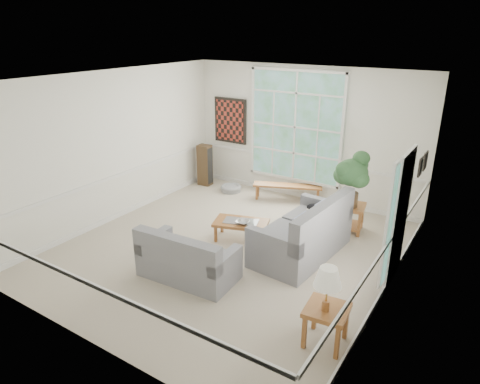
# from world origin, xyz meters

# --- Properties ---
(floor) EXTENTS (5.50, 6.00, 0.01)m
(floor) POSITION_xyz_m (0.00, 0.00, -0.01)
(floor) COLOR #AFA38F
(floor) RESTS_ON ground
(ceiling) EXTENTS (5.50, 6.00, 0.02)m
(ceiling) POSITION_xyz_m (0.00, 0.00, 3.00)
(ceiling) COLOR white
(ceiling) RESTS_ON ground
(wall_back) EXTENTS (5.50, 0.02, 3.00)m
(wall_back) POSITION_xyz_m (0.00, 3.00, 1.50)
(wall_back) COLOR white
(wall_back) RESTS_ON ground
(wall_front) EXTENTS (5.50, 0.02, 3.00)m
(wall_front) POSITION_xyz_m (0.00, -3.00, 1.50)
(wall_front) COLOR white
(wall_front) RESTS_ON ground
(wall_left) EXTENTS (0.02, 6.00, 3.00)m
(wall_left) POSITION_xyz_m (-2.75, 0.00, 1.50)
(wall_left) COLOR white
(wall_left) RESTS_ON ground
(wall_right) EXTENTS (0.02, 6.00, 3.00)m
(wall_right) POSITION_xyz_m (2.75, 0.00, 1.50)
(wall_right) COLOR white
(wall_right) RESTS_ON ground
(window_back) EXTENTS (2.30, 0.08, 2.40)m
(window_back) POSITION_xyz_m (-0.20, 2.96, 1.65)
(window_back) COLOR white
(window_back) RESTS_ON wall_back
(entry_door) EXTENTS (0.08, 0.90, 2.10)m
(entry_door) POSITION_xyz_m (2.71, 0.60, 1.05)
(entry_door) COLOR white
(entry_door) RESTS_ON floor
(door_sidelight) EXTENTS (0.08, 0.26, 1.90)m
(door_sidelight) POSITION_xyz_m (2.71, -0.03, 1.15)
(door_sidelight) COLOR white
(door_sidelight) RESTS_ON wall_right
(wall_art) EXTENTS (0.90, 0.06, 1.10)m
(wall_art) POSITION_xyz_m (-1.95, 2.95, 1.60)
(wall_art) COLOR #591F18
(wall_art) RESTS_ON wall_back
(wall_frame_near) EXTENTS (0.04, 0.26, 0.32)m
(wall_frame_near) POSITION_xyz_m (2.71, 1.75, 1.55)
(wall_frame_near) COLOR black
(wall_frame_near) RESTS_ON wall_right
(wall_frame_far) EXTENTS (0.04, 0.26, 0.32)m
(wall_frame_far) POSITION_xyz_m (2.71, 2.15, 1.55)
(wall_frame_far) COLOR black
(wall_frame_far) RESTS_ON wall_right
(loveseat_right) EXTENTS (1.17, 2.03, 1.06)m
(loveseat_right) POSITION_xyz_m (1.16, 0.52, 0.53)
(loveseat_right) COLOR slate
(loveseat_right) RESTS_ON floor
(loveseat_front) EXTENTS (1.57, 0.88, 0.83)m
(loveseat_front) POSITION_xyz_m (-0.02, -1.12, 0.41)
(loveseat_front) COLOR slate
(loveseat_front) RESTS_ON floor
(coffee_table) EXTENTS (1.12, 0.83, 0.37)m
(coffee_table) POSITION_xyz_m (-0.01, 0.41, 0.19)
(coffee_table) COLOR brown
(coffee_table) RESTS_ON floor
(pewter_bowl) EXTENTS (0.30, 0.30, 0.07)m
(pewter_bowl) POSITION_xyz_m (0.06, 0.34, 0.41)
(pewter_bowl) COLOR #A0A0A5
(pewter_bowl) RESTS_ON coffee_table
(window_bench) EXTENTS (1.56, 0.88, 0.37)m
(window_bench) POSITION_xyz_m (-0.17, 2.65, 0.18)
(window_bench) COLOR brown
(window_bench) RESTS_ON floor
(end_table) EXTENTS (0.63, 0.63, 0.54)m
(end_table) POSITION_xyz_m (1.56, 1.88, 0.27)
(end_table) COLOR brown
(end_table) RESTS_ON floor
(houseplant) EXTENTS (0.77, 0.77, 1.10)m
(houseplant) POSITION_xyz_m (1.54, 1.81, 1.09)
(houseplant) COLOR #2A502B
(houseplant) RESTS_ON end_table
(side_table) EXTENTS (0.56, 0.56, 0.53)m
(side_table) POSITION_xyz_m (2.40, -1.40, 0.26)
(side_table) COLOR brown
(side_table) RESTS_ON floor
(table_lamp) EXTENTS (0.42, 0.42, 0.59)m
(table_lamp) POSITION_xyz_m (2.39, -1.45, 0.82)
(table_lamp) COLOR white
(table_lamp) RESTS_ON side_table
(pet_bed) EXTENTS (0.57, 0.57, 0.15)m
(pet_bed) POSITION_xyz_m (-1.58, 2.42, 0.07)
(pet_bed) COLOR gray
(pet_bed) RESTS_ON floor
(floor_speaker) EXTENTS (0.33, 0.26, 1.03)m
(floor_speaker) POSITION_xyz_m (-2.40, 2.46, 0.51)
(floor_speaker) COLOR #412E1B
(floor_speaker) RESTS_ON floor
(cat) EXTENTS (0.36, 0.27, 0.16)m
(cat) POSITION_xyz_m (1.11, 1.22, 0.62)
(cat) COLOR black
(cat) RESTS_ON loveseat_right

